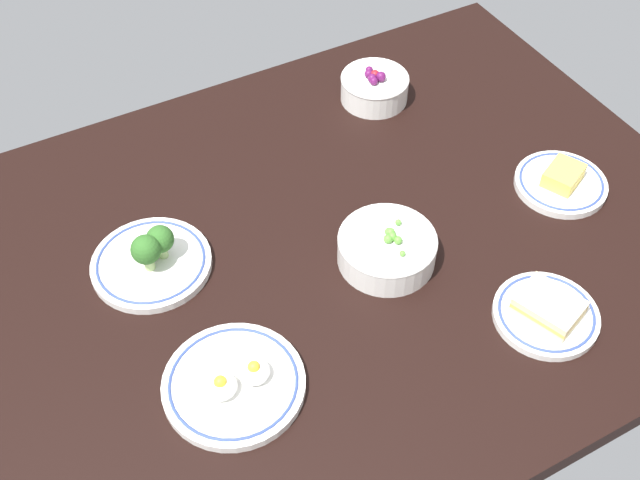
# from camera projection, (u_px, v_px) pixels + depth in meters

# --- Properties ---
(dining_table) EXTENTS (1.43, 1.03, 0.04)m
(dining_table) POSITION_uv_depth(u_px,v_px,m) (320.00, 255.00, 1.39)
(dining_table) COLOR black
(dining_table) RESTS_ON ground
(plate_sandwich) EXTENTS (0.17, 0.17, 0.05)m
(plate_sandwich) POSITION_uv_depth(u_px,v_px,m) (547.00, 312.00, 1.27)
(plate_sandwich) COLOR white
(plate_sandwich) RESTS_ON dining_table
(plate_cheese) EXTENTS (0.17, 0.17, 0.04)m
(plate_cheese) POSITION_uv_depth(u_px,v_px,m) (561.00, 182.00, 1.47)
(plate_cheese) COLOR white
(plate_cheese) RESTS_ON dining_table
(bowl_peas) EXTENTS (0.17, 0.17, 0.07)m
(bowl_peas) POSITION_uv_depth(u_px,v_px,m) (387.00, 248.00, 1.34)
(bowl_peas) COLOR white
(bowl_peas) RESTS_ON dining_table
(bowl_berries) EXTENTS (0.14, 0.14, 0.07)m
(bowl_berries) POSITION_uv_depth(u_px,v_px,m) (374.00, 87.00, 1.63)
(bowl_berries) COLOR white
(bowl_berries) RESTS_ON dining_table
(plate_broccoli) EXTENTS (0.21, 0.21, 0.09)m
(plate_broccoli) POSITION_uv_depth(u_px,v_px,m) (152.00, 259.00, 1.33)
(plate_broccoli) COLOR white
(plate_broccoli) RESTS_ON dining_table
(plate_eggs) EXTENTS (0.22, 0.22, 0.05)m
(plate_eggs) POSITION_uv_depth(u_px,v_px,m) (234.00, 383.00, 1.18)
(plate_eggs) COLOR white
(plate_eggs) RESTS_ON dining_table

